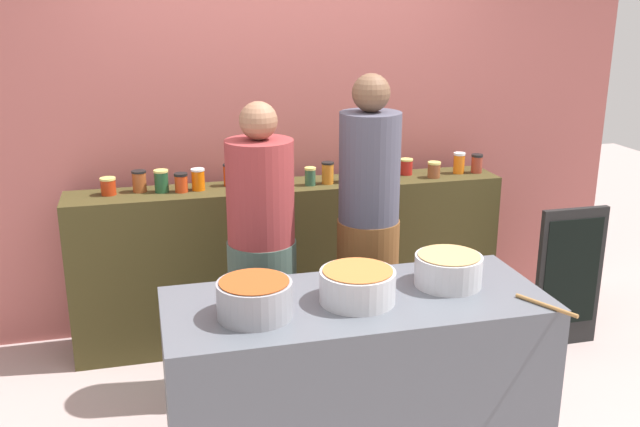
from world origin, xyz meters
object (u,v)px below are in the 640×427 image
(preserve_jar_10, at_px, (347,172))
(cooking_pot_center, at_px, (357,286))
(preserve_jar_3, at_px, (181,182))
(preserve_jar_6, at_px, (259,178))
(preserve_jar_11, at_px, (388,169))
(preserve_jar_2, at_px, (161,181))
(preserve_jar_5, at_px, (229,175))
(preserve_jar_12, at_px, (406,167))
(preserve_jar_1, at_px, (139,181))
(cooking_pot_left, at_px, (255,299))
(preserve_jar_7, at_px, (277,179))
(cooking_pot_right, at_px, (448,270))
(cook_in_cap, at_px, (368,248))
(preserve_jar_14, at_px, (459,163))
(preserve_jar_0, at_px, (108,186))
(preserve_jar_4, at_px, (198,179))
(preserve_jar_8, at_px, (310,176))
(preserve_jar_13, at_px, (434,170))
(chalkboard_sign, at_px, (569,277))
(wooden_spoon, at_px, (546,306))
(preserve_jar_9, at_px, (328,173))
(cook_with_tongs, at_px, (262,268))

(preserve_jar_10, relative_size, cooking_pot_center, 0.39)
(preserve_jar_3, bearing_deg, preserve_jar_6, -5.99)
(cooking_pot_center, bearing_deg, preserve_jar_6, 98.25)
(preserve_jar_11, bearing_deg, preserve_jar_2, 179.89)
(preserve_jar_3, xyz_separation_m, preserve_jar_5, (0.29, 0.07, 0.01))
(preserve_jar_12, bearing_deg, cooking_pot_center, -118.00)
(preserve_jar_1, xyz_separation_m, cooking_pot_left, (0.44, -1.52, -0.15))
(preserve_jar_7, relative_size, cooking_pot_right, 0.32)
(preserve_jar_12, bearing_deg, cook_in_cap, -124.29)
(preserve_jar_14, bearing_deg, preserve_jar_3, -179.38)
(preserve_jar_5, height_order, preserve_jar_11, preserve_jar_5)
(preserve_jar_1, distance_m, preserve_jar_12, 1.69)
(preserve_jar_2, xyz_separation_m, cooking_pot_right, (1.23, -1.37, -0.16))
(preserve_jar_5, xyz_separation_m, preserve_jar_6, (0.16, -0.12, -0.00))
(preserve_jar_12, relative_size, cooking_pot_right, 0.33)
(preserve_jar_7, height_order, cook_in_cap, cook_in_cap)
(preserve_jar_0, xyz_separation_m, preserve_jar_12, (1.86, 0.03, 0.00))
(preserve_jar_3, distance_m, preserve_jar_6, 0.46)
(preserve_jar_2, bearing_deg, cook_in_cap, -32.29)
(preserve_jar_7, bearing_deg, cooking_pot_center, -86.54)
(preserve_jar_4, relative_size, cooking_pot_right, 0.42)
(cooking_pot_left, bearing_deg, preserve_jar_2, 101.79)
(preserve_jar_2, xyz_separation_m, preserve_jar_8, (0.89, -0.06, -0.01))
(preserve_jar_8, relative_size, cook_in_cap, 0.06)
(preserve_jar_10, relative_size, preserve_jar_14, 0.94)
(preserve_jar_7, relative_size, preserve_jar_13, 0.97)
(preserve_jar_12, xyz_separation_m, cooking_pot_right, (-0.33, -1.41, -0.14))
(preserve_jar_0, relative_size, chalkboard_sign, 0.11)
(preserve_jar_3, bearing_deg, preserve_jar_4, 9.92)
(preserve_jar_4, bearing_deg, preserve_jar_6, -10.48)
(preserve_jar_5, distance_m, wooden_spoon, 2.10)
(preserve_jar_9, height_order, preserve_jar_10, preserve_jar_9)
(preserve_jar_4, relative_size, cook_with_tongs, 0.08)
(preserve_jar_4, bearing_deg, preserve_jar_0, 177.27)
(preserve_jar_10, xyz_separation_m, preserve_jar_12, (0.43, 0.09, -0.01))
(preserve_jar_9, height_order, chalkboard_sign, preserve_jar_9)
(preserve_jar_8, bearing_deg, preserve_jar_13, -0.87)
(preserve_jar_14, bearing_deg, preserve_jar_6, -177.12)
(cooking_pot_center, bearing_deg, preserve_jar_11, 65.68)
(preserve_jar_7, height_order, cooking_pot_left, preserve_jar_7)
(preserve_jar_0, height_order, preserve_jar_12, preserve_jar_12)
(preserve_jar_14, bearing_deg, preserve_jar_4, -179.95)
(preserve_jar_14, bearing_deg, preserve_jar_5, 177.90)
(preserve_jar_5, height_order, preserve_jar_6, preserve_jar_5)
(preserve_jar_3, distance_m, preserve_jar_12, 1.45)
(preserve_jar_8, distance_m, wooden_spoon, 1.78)
(preserve_jar_7, height_order, cooking_pot_center, preserve_jar_7)
(preserve_jar_4, height_order, preserve_jar_7, preserve_jar_4)
(preserve_jar_14, bearing_deg, cook_with_tongs, -155.35)
(cook_with_tongs, bearing_deg, preserve_jar_13, 25.62)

